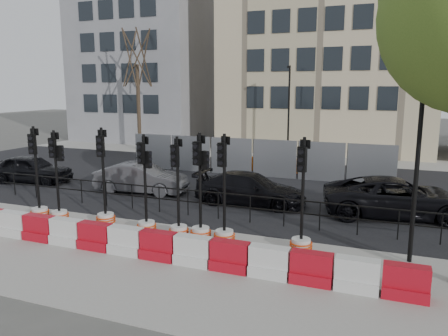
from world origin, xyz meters
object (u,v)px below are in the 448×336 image
at_px(lamp_post_near, 419,145).
at_px(traffic_signal_a, 39,200).
at_px(traffic_signal_d, 146,210).
at_px(car_a, 31,169).
at_px(car_c, 250,189).
at_px(traffic_signal_h, 301,229).

bearing_deg(lamp_post_near, traffic_signal_a, -177.47).
distance_m(traffic_signal_d, car_a, 10.36).
distance_m(traffic_signal_a, car_c, 7.93).
xyz_separation_m(traffic_signal_d, car_a, (-9.32, 4.52, -0.08)).
height_order(lamp_post_near, car_c, lamp_post_near).
bearing_deg(lamp_post_near, car_a, 166.88).
bearing_deg(traffic_signal_h, traffic_signal_d, -164.66).
xyz_separation_m(traffic_signal_a, traffic_signal_d, (4.42, 0.04, 0.08)).
distance_m(traffic_signal_h, car_c, 5.26).
relative_size(lamp_post_near, car_c, 1.33).
relative_size(traffic_signal_d, traffic_signal_h, 0.97).
height_order(lamp_post_near, traffic_signal_a, lamp_post_near).
distance_m(traffic_signal_h, car_a, 14.98).
distance_m(lamp_post_near, car_c, 7.55).
bearing_deg(traffic_signal_h, lamp_post_near, 19.99).
bearing_deg(traffic_signal_d, traffic_signal_h, 20.66).
bearing_deg(traffic_signal_h, car_c, 137.47).
bearing_deg(car_c, car_a, 89.65).
relative_size(traffic_signal_a, traffic_signal_h, 1.00).
height_order(traffic_signal_a, traffic_signal_h, traffic_signal_a).
bearing_deg(traffic_signal_d, traffic_signal_a, -160.70).
height_order(traffic_signal_h, car_a, traffic_signal_h).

